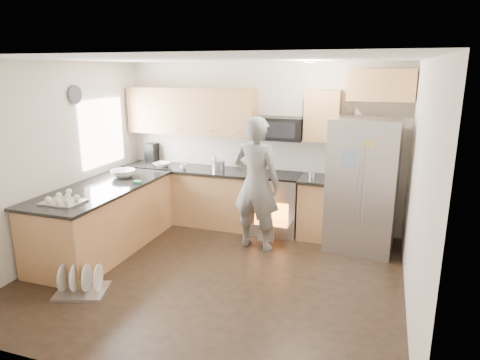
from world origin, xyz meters
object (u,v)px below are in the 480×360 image
(person, at_px, (256,184))
(dish_rack, at_px, (81,285))
(stove_range, at_px, (275,190))
(refrigerator, at_px, (362,185))

(person, bearing_deg, dish_rack, 58.99)
(person, relative_size, dish_rack, 2.82)
(stove_range, height_order, refrigerator, refrigerator)
(refrigerator, relative_size, dish_rack, 2.78)
(refrigerator, xyz_separation_m, person, (-1.40, -0.46, 0.02))
(dish_rack, bearing_deg, person, 51.21)
(person, bearing_deg, stove_range, -90.62)
(stove_range, xyz_separation_m, dish_rack, (-1.62, -2.59, -0.58))
(stove_range, height_order, person, person)
(dish_rack, bearing_deg, stove_range, 57.93)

